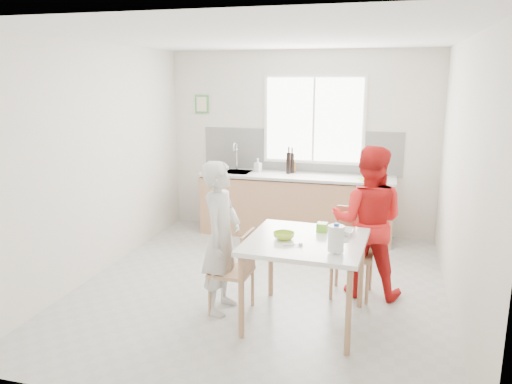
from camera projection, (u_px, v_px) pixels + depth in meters
The scene contains 21 objects.
ground at pixel (262, 287), 5.64m from camera, with size 4.50×4.50×0.00m, color #B7B7B2.
room_shell at pixel (263, 142), 5.27m from camera, with size 4.50×4.50×4.50m.
window at pixel (314, 120), 7.29m from camera, with size 1.50×0.06×1.30m.
backsplash at pixel (300, 151), 7.47m from camera, with size 3.00×0.02×0.65m, color white.
picture_frame at pixel (202, 104), 7.70m from camera, with size 0.22×0.03×0.28m.
kitchen_counter at pixel (295, 208), 7.38m from camera, with size 2.84×0.64×1.37m.
dining_table at pixel (306, 248), 4.67m from camera, with size 1.13×1.13×0.83m.
chair_left at pixel (237, 268), 4.94m from camera, with size 0.41×0.41×0.85m.
chair_far at pixel (353, 247), 5.38m from camera, with size 0.45×0.45×0.94m.
person_white at pixel (221, 238), 4.92m from camera, with size 0.56×0.37×1.53m, color silver.
person_red at pixel (368, 222), 5.29m from camera, with size 0.79×0.62×1.63m, color red.
bowl_green at pixel (284, 236), 4.66m from camera, with size 0.20×0.20×0.06m, color #A9D431.
bowl_white at pixel (342, 232), 4.79m from camera, with size 0.21×0.21×0.05m, color white.
milk_jug at pixel (336, 238), 4.27m from camera, with size 0.19×0.14×0.25m.
green_box at pixel (322, 227), 4.87m from camera, with size 0.10×0.10×0.09m, color #74C52D.
spoon at pixel (292, 245), 4.47m from camera, with size 0.01×0.01×0.16m, color #A5A5AA.
cutting_board at pixel (372, 180), 6.89m from camera, with size 0.35×0.25×0.01m, color #85B529.
wine_bottle_a at pixel (289, 163), 7.31m from camera, with size 0.07×0.07×0.32m, color black.
wine_bottle_b at pixel (292, 163), 7.36m from camera, with size 0.07×0.07×0.30m, color black.
jar_amber at pixel (294, 167), 7.41m from camera, with size 0.06×0.06×0.16m, color #966420.
soap_bottle at pixel (258, 165), 7.48m from camera, with size 0.09×0.09×0.20m, color #999999.
Camera 1 is at (1.31, -5.08, 2.32)m, focal length 35.00 mm.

